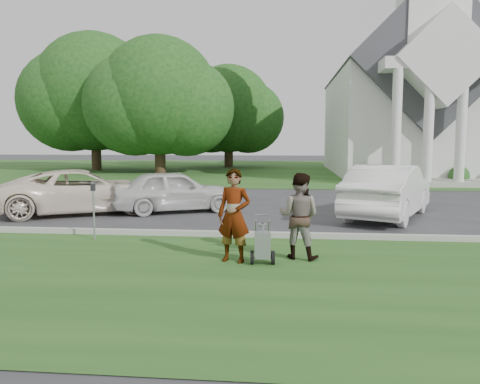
# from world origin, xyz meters

# --- Properties ---
(ground) EXTENTS (120.00, 120.00, 0.00)m
(ground) POSITION_xyz_m (0.00, 0.00, 0.00)
(ground) COLOR #333335
(ground) RESTS_ON ground
(grass_strip) EXTENTS (80.00, 7.00, 0.01)m
(grass_strip) POSITION_xyz_m (0.00, -3.00, 0.01)
(grass_strip) COLOR #254B1A
(grass_strip) RESTS_ON ground
(church_lawn) EXTENTS (80.00, 30.00, 0.01)m
(church_lawn) POSITION_xyz_m (0.00, 27.00, 0.01)
(church_lawn) COLOR #254B1A
(church_lawn) RESTS_ON ground
(curb) EXTENTS (80.00, 0.18, 0.15)m
(curb) POSITION_xyz_m (0.00, 0.55, 0.07)
(curb) COLOR #9E9E93
(curb) RESTS_ON ground
(church) EXTENTS (9.19, 19.00, 24.10)m
(church) POSITION_xyz_m (9.00, 23.11, 5.94)
(church) COLOR white
(church) RESTS_ON ground
(tree_left) EXTENTS (10.63, 8.40, 9.71)m
(tree_left) POSITION_xyz_m (-8.01, 21.99, 5.11)
(tree_left) COLOR #332316
(tree_left) RESTS_ON ground
(tree_far) EXTENTS (11.64, 9.20, 10.73)m
(tree_far) POSITION_xyz_m (-14.01, 24.99, 5.69)
(tree_far) COLOR #332316
(tree_far) RESTS_ON ground
(tree_back) EXTENTS (9.61, 7.60, 8.89)m
(tree_back) POSITION_xyz_m (-4.01, 29.99, 4.73)
(tree_back) COLOR #332316
(tree_back) RESTS_ON ground
(striping_cart) EXTENTS (0.50, 0.97, 0.88)m
(striping_cart) POSITION_xyz_m (0.53, -1.97, 0.38)
(striping_cart) COLOR black
(striping_cart) RESTS_ON ground
(person_left) EXTENTS (0.77, 0.61, 1.87)m
(person_left) POSITION_xyz_m (-0.05, -1.83, 0.94)
(person_left) COLOR #999999
(person_left) RESTS_ON ground
(person_right) EXTENTS (1.02, 0.90, 1.77)m
(person_right) POSITION_xyz_m (1.25, -1.43, 0.88)
(person_right) COLOR #999999
(person_right) RESTS_ON ground
(parking_meter_near) EXTENTS (0.10, 0.09, 1.42)m
(parking_meter_near) POSITION_xyz_m (-3.67, -0.12, 0.89)
(parking_meter_near) COLOR #999CA2
(parking_meter_near) RESTS_ON ground
(car_a) EXTENTS (5.80, 4.56, 1.46)m
(car_a) POSITION_xyz_m (-5.79, 3.96, 0.73)
(car_a) COLOR #F2E3CD
(car_a) RESTS_ON ground
(car_b) EXTENTS (4.53, 3.25, 1.43)m
(car_b) POSITION_xyz_m (-2.79, 4.52, 0.72)
(car_b) COLOR silver
(car_b) RESTS_ON ground
(car_d) EXTENTS (3.72, 5.35, 1.67)m
(car_d) POSITION_xyz_m (4.20, 4.03, 0.84)
(car_d) COLOR white
(car_d) RESTS_ON ground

